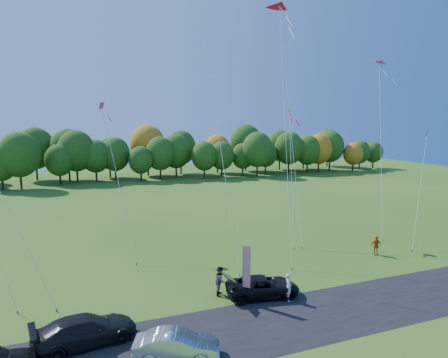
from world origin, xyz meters
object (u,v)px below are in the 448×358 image
object	(u,v)px
black_suv	(263,287)
silver_sedan	(177,346)
person_east	(376,246)
feather_flag	(246,268)

from	to	relation	value
black_suv	silver_sedan	bearing A→B (deg)	133.63
person_east	silver_sedan	bearing A→B (deg)	-140.57
black_suv	silver_sedan	world-z (taller)	silver_sedan
silver_sedan	feather_flag	distance (m)	7.29
black_suv	person_east	size ratio (longest dim) A/B	2.93
person_east	feather_flag	xyz separation A→B (m)	(-14.38, -4.36, 1.53)
feather_flag	black_suv	bearing A→B (deg)	18.54
black_suv	silver_sedan	size ratio (longest dim) A/B	1.16
silver_sedan	feather_flag	size ratio (longest dim) A/B	1.08
person_east	feather_flag	distance (m)	15.11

